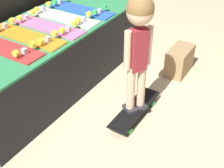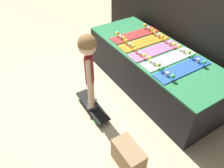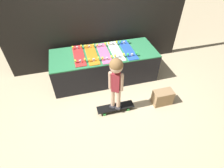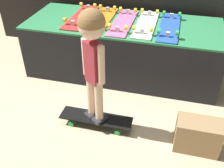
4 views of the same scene
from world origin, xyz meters
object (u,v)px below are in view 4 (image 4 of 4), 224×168
object	(u,v)px
skateboard_orange_on_rack	(102,19)
child	(93,48)
skateboard_red_on_rack	(81,16)
skateboard_white_on_rack	(146,24)
skateboard_on_floor	(96,119)
storage_box	(197,135)
skateboard_pink_on_rack	(123,22)
skateboard_blue_on_rack	(169,26)

from	to	relation	value
skateboard_orange_on_rack	child	bearing A→B (deg)	-77.28
skateboard_red_on_rack	skateboard_white_on_rack	bearing A→B (deg)	-1.76
skateboard_on_floor	storage_box	xyz separation A→B (m)	(0.92, -0.06, 0.08)
skateboard_pink_on_rack	skateboard_on_floor	bearing A→B (deg)	-91.62
child	storage_box	world-z (taller)	child
storage_box	skateboard_white_on_rack	bearing A→B (deg)	120.81
skateboard_white_on_rack	storage_box	world-z (taller)	skateboard_white_on_rack
skateboard_white_on_rack	skateboard_on_floor	distance (m)	1.20
skateboard_red_on_rack	skateboard_on_floor	size ratio (longest dim) A/B	1.15
skateboard_red_on_rack	skateboard_blue_on_rack	distance (m)	1.03
skateboard_white_on_rack	child	size ratio (longest dim) A/B	0.75
skateboard_blue_on_rack	skateboard_white_on_rack	bearing A→B (deg)	176.04
skateboard_blue_on_rack	skateboard_on_floor	bearing A→B (deg)	-118.62
skateboard_red_on_rack	skateboard_on_floor	xyz separation A→B (m)	(0.49, -1.03, -0.58)
child	storage_box	distance (m)	1.14
skateboard_red_on_rack	storage_box	size ratio (longest dim) A/B	2.13
skateboard_pink_on_rack	skateboard_blue_on_rack	size ratio (longest dim) A/B	1.00
skateboard_orange_on_rack	skateboard_white_on_rack	distance (m)	0.51
child	skateboard_on_floor	bearing A→B (deg)	-56.90
storage_box	skateboard_orange_on_rack	bearing A→B (deg)	137.06
skateboard_red_on_rack	skateboard_orange_on_rack	size ratio (longest dim) A/B	1.00
skateboard_red_on_rack	skateboard_on_floor	distance (m)	1.28
skateboard_orange_on_rack	storage_box	size ratio (longest dim) A/B	2.13
skateboard_pink_on_rack	skateboard_white_on_rack	bearing A→B (deg)	3.51
child	skateboard_red_on_rack	bearing A→B (deg)	146.46
skateboard_pink_on_rack	child	distance (m)	1.01
skateboard_blue_on_rack	child	world-z (taller)	child
skateboard_blue_on_rack	child	bearing A→B (deg)	-118.62
skateboard_blue_on_rack	storage_box	world-z (taller)	skateboard_blue_on_rack
skateboard_pink_on_rack	storage_box	xyz separation A→B (m)	(0.89, -1.05, -0.51)
skateboard_orange_on_rack	storage_box	bearing A→B (deg)	-42.94
skateboard_blue_on_rack	skateboard_on_floor	size ratio (longest dim) A/B	1.15
skateboard_pink_on_rack	skateboard_white_on_rack	distance (m)	0.26
skateboard_orange_on_rack	skateboard_pink_on_rack	distance (m)	0.26
skateboard_pink_on_rack	skateboard_white_on_rack	xyz separation A→B (m)	(0.26, 0.02, 0.00)
skateboard_orange_on_rack	skateboard_white_on_rack	xyz separation A→B (m)	(0.51, -0.00, 0.00)
skateboard_white_on_rack	storage_box	xyz separation A→B (m)	(0.64, -1.07, -0.51)
skateboard_red_on_rack	storage_box	world-z (taller)	skateboard_red_on_rack
skateboard_on_floor	storage_box	distance (m)	0.93
skateboard_pink_on_rack	skateboard_blue_on_rack	distance (m)	0.51
skateboard_pink_on_rack	skateboard_white_on_rack	size ratio (longest dim) A/B	1.00
skateboard_red_on_rack	skateboard_orange_on_rack	distance (m)	0.26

